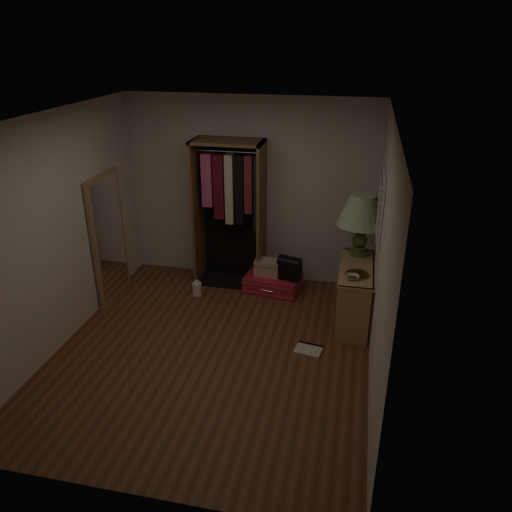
% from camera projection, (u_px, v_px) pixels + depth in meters
% --- Properties ---
extents(ground, '(4.00, 4.00, 0.00)m').
position_uv_depth(ground, '(213.00, 351.00, 5.71)').
color(ground, '#582F19').
rests_on(ground, ground).
extents(room_walls, '(3.52, 4.02, 2.60)m').
position_uv_depth(room_walls, '(216.00, 228.00, 5.12)').
color(room_walls, beige).
rests_on(room_walls, ground).
extents(console_bookshelf, '(0.42, 1.12, 0.75)m').
position_uv_depth(console_bookshelf, '(355.00, 291.00, 6.19)').
color(console_bookshelf, '#A88051').
rests_on(console_bookshelf, ground).
extents(open_wardrobe, '(0.95, 0.50, 2.05)m').
position_uv_depth(open_wardrobe, '(231.00, 201.00, 6.83)').
color(open_wardrobe, brown).
rests_on(open_wardrobe, ground).
extents(floor_mirror, '(0.06, 0.80, 1.70)m').
position_uv_depth(floor_mirror, '(109.00, 238.00, 6.58)').
color(floor_mirror, '#9C704C').
rests_on(floor_mirror, ground).
extents(pink_suitcase, '(0.83, 0.65, 0.23)m').
position_uv_depth(pink_suitcase, '(273.00, 282.00, 7.01)').
color(pink_suitcase, red).
rests_on(pink_suitcase, ground).
extents(train_case, '(0.35, 0.24, 0.25)m').
position_uv_depth(train_case, '(267.00, 267.00, 6.93)').
color(train_case, tan).
rests_on(train_case, pink_suitcase).
extents(black_bag, '(0.34, 0.27, 0.33)m').
position_uv_depth(black_bag, '(289.00, 267.00, 6.80)').
color(black_bag, black).
rests_on(black_bag, pink_suitcase).
extents(table_lamp, '(0.79, 0.79, 0.78)m').
position_uv_depth(table_lamp, '(362.00, 211.00, 6.12)').
color(table_lamp, '#465428').
rests_on(table_lamp, console_bookshelf).
extents(brass_tray, '(0.31, 0.31, 0.02)m').
position_uv_depth(brass_tray, '(357.00, 275.00, 5.80)').
color(brass_tray, '#B08343').
rests_on(brass_tray, console_bookshelf).
extents(ceramic_bowl, '(0.16, 0.16, 0.04)m').
position_uv_depth(ceramic_bowl, '(352.00, 277.00, 5.71)').
color(ceramic_bowl, '#A1C1A8').
rests_on(ceramic_bowl, console_bookshelf).
extents(white_jug, '(0.13, 0.13, 0.22)m').
position_uv_depth(white_jug, '(197.00, 289.00, 6.88)').
color(white_jug, white).
rests_on(white_jug, ground).
extents(floor_book, '(0.34, 0.29, 0.03)m').
position_uv_depth(floor_book, '(309.00, 349.00, 5.72)').
color(floor_book, beige).
rests_on(floor_book, ground).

